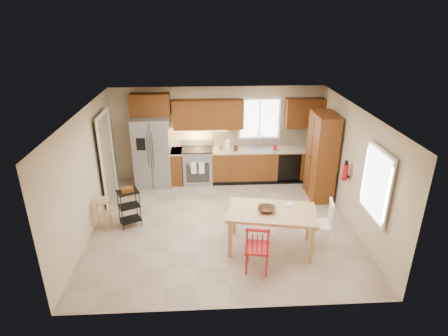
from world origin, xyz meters
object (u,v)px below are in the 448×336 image
object	(u,v)px
table_bowl	(266,211)
utility_cart	(129,208)
fire_extinguisher	(345,172)
table_jar	(290,207)
dining_table	(271,230)
refrigerator	(153,152)
chair_red	(257,247)
soap_bottle	(275,147)
pantry	(321,157)
bar_stool	(104,214)
range_stove	(198,166)
chair_white	(319,223)

from	to	relation	value
table_bowl	utility_cart	world-z (taller)	table_bowl
fire_extinguisher	table_jar	distance (m)	1.72
dining_table	table_jar	size ratio (longest dim) A/B	11.13
refrigerator	chair_red	xyz separation A→B (m)	(2.22, -3.69, -0.43)
table_jar	utility_cart	distance (m)	3.36
fire_extinguisher	soap_bottle	bearing A→B (deg)	120.53
pantry	bar_stool	world-z (taller)	pantry
range_stove	dining_table	bearing A→B (deg)	-65.35
dining_table	refrigerator	bearing A→B (deg)	141.16
table_bowl	pantry	bearing A→B (deg)	51.95
table_jar	chair_white	bearing A→B (deg)	-5.09
chair_white	bar_stool	size ratio (longest dim) A/B	1.42
chair_red	table_bowl	distance (m)	0.77
chair_red	chair_white	bearing A→B (deg)	39.24
chair_red	chair_white	xyz separation A→B (m)	(1.30, 0.70, 0.00)
pantry	chair_red	bearing A→B (deg)	-124.54
soap_bottle	range_stove	bearing A→B (deg)	177.60
refrigerator	table_jar	distance (m)	4.15
range_stove	pantry	distance (m)	3.19
range_stove	table_jar	distance (m)	3.51
range_stove	pantry	xyz separation A→B (m)	(2.98, -0.99, 0.59)
soap_bottle	table_jar	bearing A→B (deg)	-94.83
table_bowl	chair_white	bearing A→B (deg)	2.72
pantry	chair_red	world-z (taller)	pantry
table_bowl	dining_table	bearing A→B (deg)	0.00
table_bowl	table_jar	size ratio (longest dim) A/B	2.25
dining_table	pantry	bearing A→B (deg)	64.65
utility_cart	fire_extinguisher	bearing A→B (deg)	-23.75
chair_red	dining_table	bearing A→B (deg)	72.64
chair_white	table_jar	bearing A→B (deg)	95.85
bar_stool	utility_cart	size ratio (longest dim) A/B	0.80
utility_cart	range_stove	bearing A→B (deg)	31.14
fire_extinguisher	chair_white	distance (m)	1.44
refrigerator	chair_white	size ratio (longest dim) A/B	1.89
chair_red	table_jar	world-z (taller)	chair_red
fire_extinguisher	table_bowl	xyz separation A→B (m)	(-1.86, -1.07, -0.29)
chair_red	table_jar	xyz separation A→B (m)	(0.71, 0.75, 0.36)
dining_table	bar_stool	xyz separation A→B (m)	(-3.37, 0.90, -0.06)
pantry	chair_red	xyz separation A→B (m)	(-1.91, -2.77, -0.57)
fire_extinguisher	bar_stool	bearing A→B (deg)	-178.12
range_stove	table_bowl	distance (m)	3.39
chair_red	table_jar	size ratio (longest dim) A/B	6.54
range_stove	pantry	bearing A→B (deg)	-18.29
chair_red	fire_extinguisher	bearing A→B (deg)	50.16
range_stove	refrigerator	bearing A→B (deg)	-177.01
refrigerator	chair_red	world-z (taller)	refrigerator
bar_stool	utility_cart	bearing A→B (deg)	6.26
refrigerator	range_stove	world-z (taller)	refrigerator
pantry	bar_stool	xyz separation A→B (m)	(-4.93, -1.22, -0.71)
soap_bottle	refrigerator	bearing A→B (deg)	179.55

